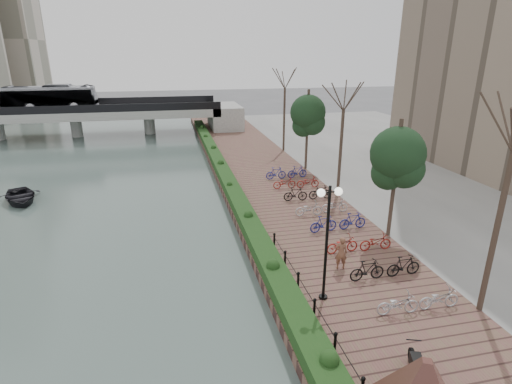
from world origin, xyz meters
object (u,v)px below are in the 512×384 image
object	(u,v)px
lamppost	(328,220)
boat	(20,197)
pedestrian	(341,253)
motorcycle	(417,366)

from	to	relation	value
lamppost	boat	world-z (taller)	lamppost
pedestrian	boat	world-z (taller)	pedestrian
pedestrian	boat	bearing A→B (deg)	-27.44
lamppost	pedestrian	distance (m)	3.85
lamppost	pedestrian	xyz separation A→B (m)	(1.69, 2.11, -2.74)
pedestrian	lamppost	bearing A→B (deg)	62.24
motorcycle	pedestrian	world-z (taller)	pedestrian
lamppost	pedestrian	bearing A→B (deg)	51.39
lamppost	motorcycle	xyz separation A→B (m)	(1.22, -4.74, -3.06)
motorcycle	boat	size ratio (longest dim) A/B	0.38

